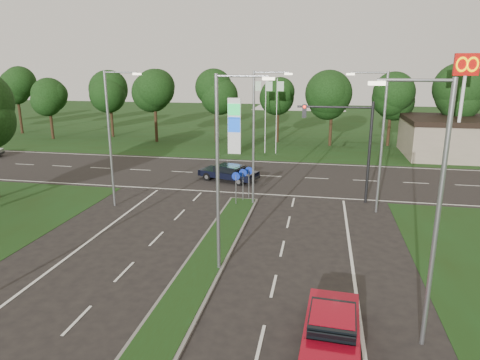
# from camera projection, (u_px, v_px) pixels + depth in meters

# --- Properties ---
(ground) EXTENTS (160.00, 160.00, 0.00)m
(ground) POSITION_uv_depth(u_px,v_px,m) (155.00, 348.00, 14.57)
(ground) COLOR black
(ground) RESTS_ON ground
(verge_far) EXTENTS (160.00, 50.00, 0.02)m
(verge_far) POSITION_uv_depth(u_px,v_px,m) (288.00, 127.00, 66.72)
(verge_far) COLOR #1B3110
(verge_far) RESTS_ON ground
(cross_road) EXTENTS (160.00, 12.00, 0.02)m
(cross_road) POSITION_uv_depth(u_px,v_px,m) (259.00, 176.00, 37.32)
(cross_road) COLOR black
(cross_road) RESTS_ON ground
(median_kerb) EXTENTS (2.00, 26.00, 0.12)m
(median_kerb) POSITION_uv_depth(u_px,v_px,m) (190.00, 289.00, 18.34)
(median_kerb) COLOR slate
(median_kerb) RESTS_ON ground
(streetlight_median_near) EXTENTS (2.53, 0.22, 9.00)m
(streetlight_median_near) POSITION_uv_depth(u_px,v_px,m) (222.00, 165.00, 18.75)
(streetlight_median_near) COLOR gray
(streetlight_median_near) RESTS_ON ground
(streetlight_median_far) EXTENTS (2.53, 0.22, 9.00)m
(streetlight_median_far) POSITION_uv_depth(u_px,v_px,m) (257.00, 132.00, 28.24)
(streetlight_median_far) COLOR gray
(streetlight_median_far) RESTS_ON ground
(streetlight_left_far) EXTENTS (2.53, 0.22, 9.00)m
(streetlight_left_far) POSITION_uv_depth(u_px,v_px,m) (112.00, 132.00, 28.04)
(streetlight_left_far) COLOR gray
(streetlight_left_far) RESTS_ON ground
(streetlight_right_far) EXTENTS (2.53, 0.22, 9.00)m
(streetlight_right_far) POSITION_uv_depth(u_px,v_px,m) (379.00, 135.00, 26.81)
(streetlight_right_far) COLOR gray
(streetlight_right_far) RESTS_ON ground
(streetlight_right_near) EXTENTS (2.53, 0.22, 9.00)m
(streetlight_right_near) POSITION_uv_depth(u_px,v_px,m) (432.00, 204.00, 13.54)
(streetlight_right_near) COLOR gray
(streetlight_right_near) RESTS_ON ground
(traffic_signal) EXTENTS (5.10, 0.42, 7.00)m
(traffic_signal) POSITION_uv_depth(u_px,v_px,m) (351.00, 136.00, 29.11)
(traffic_signal) COLOR black
(traffic_signal) RESTS_ON ground
(median_signs) EXTENTS (1.16, 1.76, 2.38)m
(median_signs) POSITION_uv_depth(u_px,v_px,m) (243.00, 179.00, 29.67)
(median_signs) COLOR gray
(median_signs) RESTS_ON ground
(gas_pylon) EXTENTS (5.80, 1.26, 8.00)m
(gas_pylon) POSITION_uv_depth(u_px,v_px,m) (236.00, 124.00, 45.77)
(gas_pylon) COLOR silver
(gas_pylon) RESTS_ON ground
(mcdonalds_sign) EXTENTS (2.20, 0.47, 10.40)m
(mcdonalds_sign) POSITION_uv_depth(u_px,v_px,m) (465.00, 80.00, 39.53)
(mcdonalds_sign) COLOR silver
(mcdonalds_sign) RESTS_ON ground
(treeline_far) EXTENTS (6.00, 6.00, 9.90)m
(treeline_far) POSITION_uv_depth(u_px,v_px,m) (280.00, 87.00, 50.64)
(treeline_far) COLOR black
(treeline_far) RESTS_ON ground
(red_sedan) EXTENTS (2.08, 4.57, 1.23)m
(red_sedan) POSITION_uv_depth(u_px,v_px,m) (332.00, 327.00, 14.62)
(red_sedan) COLOR maroon
(red_sedan) RESTS_ON ground
(navy_sedan) EXTENTS (5.20, 3.45, 1.33)m
(navy_sedan) POSITION_uv_depth(u_px,v_px,m) (229.00, 172.00, 35.52)
(navy_sedan) COLOR black
(navy_sedan) RESTS_ON ground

